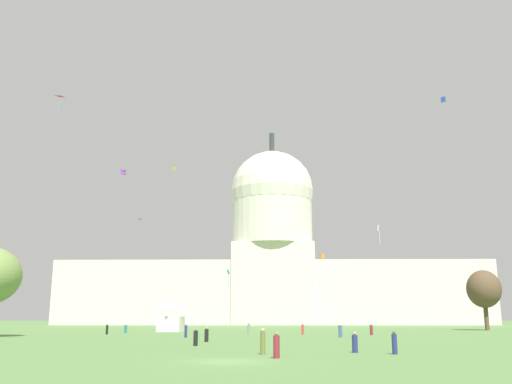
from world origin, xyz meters
TOP-DOWN VIEW (x-y plane):
  - ground_plane at (0.00, 0.00)m, footprint 800.00×800.00m
  - capitol_building at (3.98, 161.77)m, footprint 145.79×29.29m
  - event_tent at (-15.03, 68.59)m, footprint 4.52×5.74m
  - tree_east_mid at (45.18, 79.66)m, footprint 9.63×9.92m
  - person_red_edge_west at (7.42, 50.83)m, footprint 0.38×0.38m
  - person_denim_back_right at (11.54, 39.76)m, footprint 0.48×0.48m
  - person_maroon_near_tree_east at (2.89, 2.53)m, footprint 0.57×0.57m
  - person_black_near_tree_west at (-4.12, 17.90)m, footprint 0.55×0.55m
  - person_grey_mid_left at (-0.72, 58.03)m, footprint 0.47×0.47m
  - person_black_lawn_far_right at (-4.02, 25.94)m, footprint 0.45×0.45m
  - person_navy_edge_east at (8.64, 8.34)m, footprint 0.57×0.57m
  - person_navy_front_center at (11.10, 6.50)m, footprint 0.45×0.45m
  - person_teal_front_left at (-20.51, 58.12)m, footprint 0.51×0.51m
  - person_maroon_mid_right at (17.20, 49.43)m, footprint 0.60×0.60m
  - person_black_mid_center at (-21.58, 51.28)m, footprint 0.40×0.40m
  - person_navy_back_left at (-7.99, 38.49)m, footprint 0.44×0.44m
  - person_olive_back_center at (2.00, 6.06)m, footprint 0.36×0.36m
  - kite_white_mid at (22.85, 69.19)m, footprint 0.55×0.84m
  - kite_violet_mid at (-19.10, 46.28)m, footprint 0.71×0.65m
  - kite_gold_high at (-27.86, 139.92)m, footprint 1.19×1.23m
  - kite_red_high at (-37.14, 65.71)m, footprint 1.69×1.43m
  - kite_blue_high at (39.88, 79.04)m, footprint 0.87×0.92m
  - kite_magenta_mid at (-22.56, 76.26)m, footprint 1.03×1.54m
  - kite_orange_low at (15.99, 108.68)m, footprint 1.29×1.28m
  - kite_cyan_low at (-4.97, 70.20)m, footprint 0.68×0.95m

SIDE VIEW (x-z plane):
  - ground_plane at x=0.00m, z-range 0.00..0.00m
  - person_navy_edge_east at x=8.64m, z-range -0.07..1.40m
  - person_black_lawn_far_right at x=-4.02m, z-range -0.07..1.43m
  - person_teal_front_left at x=-20.51m, z-range -0.08..1.44m
  - person_black_near_tree_west at x=-4.12m, z-range -0.07..1.44m
  - person_black_mid_center at x=-21.58m, z-range -0.06..1.49m
  - person_maroon_mid_right at x=17.20m, z-range -0.08..1.51m
  - person_maroon_near_tree_east at x=2.89m, z-range -0.07..1.53m
  - person_navy_front_center at x=11.10m, z-range -0.06..1.52m
  - person_denim_back_right at x=11.54m, z-range -0.08..1.58m
  - person_grey_mid_left at x=-0.72m, z-range -0.08..1.60m
  - person_red_edge_west at x=7.42m, z-range -0.06..1.65m
  - person_navy_back_left at x=-7.99m, z-range -0.05..1.68m
  - person_olive_back_center at x=2.00m, z-range -0.06..1.69m
  - event_tent at x=-15.03m, z-range 0.02..5.82m
  - tree_east_mid at x=45.18m, z-range 2.08..13.75m
  - kite_cyan_low at x=-4.97m, z-range 8.61..12.10m
  - kite_orange_low at x=15.99m, z-range 17.05..18.16m
  - kite_white_mid at x=22.85m, z-range 16.48..20.11m
  - kite_magenta_mid at x=-22.56m, z-range 21.20..21.38m
  - capitol_building at x=3.98m, z-range -12.71..55.54m
  - kite_violet_mid at x=-19.10m, z-range 23.13..24.09m
  - kite_red_high at x=-37.14m, z-range 42.27..44.69m
  - kite_blue_high at x=39.88m, z-range 47.21..48.40m
  - kite_gold_high at x=-27.86m, z-range 48.04..50.58m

